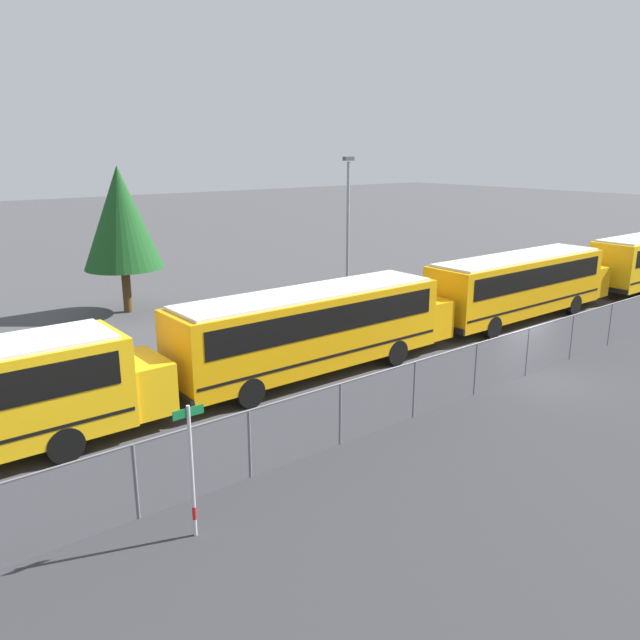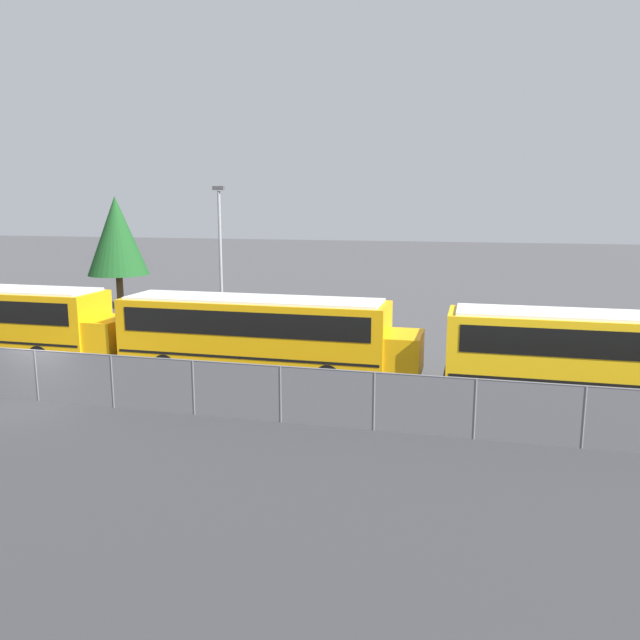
% 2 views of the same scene
% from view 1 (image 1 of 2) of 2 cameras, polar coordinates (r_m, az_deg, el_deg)
% --- Properties ---
extents(ground_plane, '(200.00, 200.00, 0.00)m').
position_cam_1_polar(ground_plane, '(24.53, 18.22, -4.87)').
color(ground_plane, '#424244').
extents(fence, '(114.10, 0.07, 1.87)m').
position_cam_1_polar(fence, '(24.23, 18.41, -2.75)').
color(fence, '#9EA0A5').
rests_on(fence, ground_plane).
extents(school_bus_3, '(12.18, 2.56, 3.23)m').
position_cam_1_polar(school_bus_3, '(22.92, -0.38, -0.42)').
color(school_bus_3, orange).
rests_on(school_bus_3, ground_plane).
extents(school_bus_4, '(12.18, 2.56, 3.23)m').
position_cam_1_polar(school_bus_4, '(31.93, 17.91, 3.36)').
color(school_bus_4, orange).
rests_on(school_bus_4, ground_plane).
extents(street_sign, '(0.70, 0.09, 3.06)m').
position_cam_1_polar(street_sign, '(13.85, -11.65, -13.16)').
color(street_sign, '#B7B7BC').
rests_on(street_sign, ground_plane).
extents(light_pole, '(0.60, 0.24, 7.79)m').
position_cam_1_polar(light_pole, '(32.91, 2.56, 8.58)').
color(light_pole, gray).
rests_on(light_pole, ground_plane).
extents(tree_0, '(3.92, 3.92, 7.40)m').
position_cam_1_polar(tree_0, '(33.01, -17.76, 8.86)').
color(tree_0, '#51381E').
rests_on(tree_0, ground_plane).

